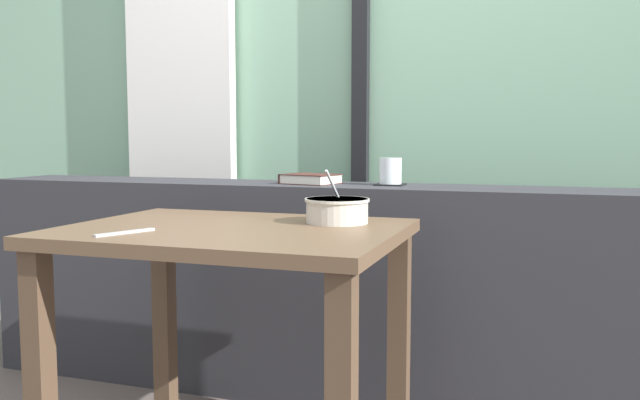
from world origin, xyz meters
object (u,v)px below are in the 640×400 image
breakfast_table (232,272)px  soup_bowl (337,210)px  coaster_square (390,184)px  closed_book (310,179)px  fork_utensil (125,232)px  juice_glass (390,172)px

breakfast_table → soup_bowl: 0.35m
breakfast_table → soup_bowl: (0.25, 0.18, 0.16)m
coaster_square → closed_book: size_ratio=0.46×
fork_utensil → closed_book: bearing=100.7°
juice_glass → soup_bowl: 0.51m
juice_glass → fork_utensil: (-0.49, -0.89, -0.12)m
closed_book → soup_bowl: 0.55m
breakfast_table → juice_glass: bearing=67.0°
fork_utensil → breakfast_table: bearing=68.8°
soup_bowl → juice_glass: bearing=85.4°
closed_book → soup_bowl: bearing=-62.2°
breakfast_table → juice_glass: (0.29, 0.68, 0.25)m
closed_book → juice_glass: bearing=4.6°
juice_glass → coaster_square: bearing=0.0°
coaster_square → soup_bowl: soup_bowl is taller
coaster_square → soup_bowl: size_ratio=0.53×
coaster_square → fork_utensil: bearing=-119.1°
coaster_square → soup_bowl: bearing=-94.6°
breakfast_table → juice_glass: size_ratio=9.82×
juice_glass → soup_bowl: (-0.04, -0.51, -0.09)m
breakfast_table → coaster_square: coaster_square is taller
coaster_square → soup_bowl: 0.51m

